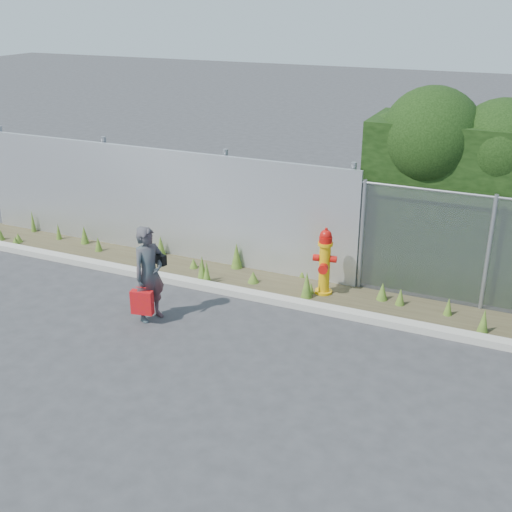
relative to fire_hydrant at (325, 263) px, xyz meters
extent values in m
plane|color=#333335|center=(-0.55, -2.48, -0.61)|extent=(80.00, 80.00, 0.00)
cube|color=#A9A699|center=(-0.55, -0.68, -0.55)|extent=(16.00, 0.22, 0.12)
cube|color=#403824|center=(-0.55, -0.08, -0.61)|extent=(16.00, 1.20, 0.01)
cone|color=#43681F|center=(-1.92, 0.40, -0.35)|extent=(0.22, 0.22, 0.52)
cone|color=#43681F|center=(-1.34, -0.10, -0.49)|extent=(0.22, 0.22, 0.23)
cone|color=#43681F|center=(-5.49, 0.26, -0.41)|extent=(0.19, 0.19, 0.40)
cone|color=#43681F|center=(-6.80, -0.41, -0.51)|extent=(0.17, 0.17, 0.19)
cone|color=#43681F|center=(-0.22, -0.30, -0.36)|extent=(0.20, 0.20, 0.50)
cone|color=#43681F|center=(2.78, -0.35, -0.40)|extent=(0.18, 0.18, 0.42)
cone|color=#43681F|center=(-3.63, 0.36, -0.40)|extent=(0.20, 0.20, 0.43)
cone|color=#43681F|center=(-2.23, -0.50, -0.40)|extent=(0.13, 0.13, 0.42)
cone|color=#43681F|center=(-4.95, 0.02, -0.45)|extent=(0.16, 0.16, 0.32)
cone|color=#43681F|center=(-2.10, -0.50, -0.38)|extent=(0.17, 0.17, 0.46)
cone|color=#43681F|center=(-2.69, 0.04, -0.51)|extent=(0.18, 0.18, 0.20)
cone|color=#43681F|center=(-7.32, -0.32, -0.47)|extent=(0.18, 0.18, 0.29)
cone|color=#43681F|center=(1.36, 0.09, -0.45)|extent=(0.17, 0.17, 0.32)
cone|color=#43681F|center=(1.03, 0.16, -0.44)|extent=(0.20, 0.20, 0.33)
cone|color=#43681F|center=(-6.17, 0.23, -0.43)|extent=(0.13, 0.13, 0.36)
cone|color=#43681F|center=(2.18, 0.04, -0.45)|extent=(0.15, 0.15, 0.32)
cone|color=#43681F|center=(-2.21, -0.48, -0.34)|extent=(0.19, 0.19, 0.54)
cone|color=#43681F|center=(-6.85, -0.27, -0.51)|extent=(0.18, 0.18, 0.21)
cone|color=#43681F|center=(-7.02, 0.39, -0.36)|extent=(0.12, 0.12, 0.51)
cone|color=#43681F|center=(-0.59, 0.52, -0.49)|extent=(0.13, 0.13, 0.24)
cone|color=#43681F|center=(-0.20, -0.11, -0.50)|extent=(0.12, 0.12, 0.22)
cube|color=silver|center=(-3.80, 0.52, 0.49)|extent=(8.50, 0.08, 2.20)
cylinder|color=gray|center=(-7.85, 0.64, 0.54)|extent=(0.10, 0.10, 2.30)
cylinder|color=gray|center=(-5.05, 0.64, 0.54)|extent=(0.10, 0.10, 2.30)
cylinder|color=gray|center=(-2.25, 0.64, 0.54)|extent=(0.10, 0.10, 2.30)
cylinder|color=gray|center=(0.25, 0.64, 0.54)|extent=(0.10, 0.10, 2.30)
cylinder|color=gray|center=(0.50, 0.52, 0.41)|extent=(0.07, 0.07, 2.05)
cylinder|color=gray|center=(2.65, 0.52, 0.41)|extent=(0.07, 0.07, 2.05)
sphere|color=black|center=(0.74, 1.50, 1.92)|extent=(1.12, 1.12, 1.12)
sphere|color=black|center=(1.42, 1.33, 2.10)|extent=(1.76, 1.76, 1.76)
sphere|color=black|center=(2.57, 1.47, 2.00)|extent=(1.65, 1.65, 1.65)
cylinder|color=#DBA00B|center=(0.00, 0.01, -0.58)|extent=(0.31, 0.31, 0.07)
cylinder|color=#DBA00B|center=(0.00, 0.01, -0.14)|extent=(0.20, 0.20, 0.94)
cylinder|color=#DBA00B|center=(0.00, 0.01, 0.35)|extent=(0.27, 0.27, 0.06)
cylinder|color=#B20F0A|center=(0.00, 0.01, 0.43)|extent=(0.23, 0.23, 0.11)
sphere|color=#B20F0A|center=(0.00, 0.01, 0.51)|extent=(0.21, 0.21, 0.21)
cylinder|color=#B20F0A|center=(0.00, 0.01, 0.62)|extent=(0.06, 0.06, 0.06)
cylinder|color=#B20F0A|center=(-0.16, 0.01, 0.08)|extent=(0.11, 0.12, 0.12)
cylinder|color=#B20F0A|center=(0.16, 0.01, 0.08)|extent=(0.11, 0.12, 0.12)
cylinder|color=#B20F0A|center=(0.00, -0.15, -0.06)|extent=(0.17, 0.13, 0.17)
imported|color=#0F5D61|center=(-2.31, -2.05, 0.19)|extent=(0.56, 0.68, 1.61)
cube|color=red|center=(-2.34, -2.27, -0.23)|extent=(0.36, 0.13, 0.40)
cylinder|color=red|center=(-2.34, -2.27, 0.04)|extent=(0.17, 0.02, 0.02)
cube|color=black|center=(-2.21, -1.85, 0.39)|extent=(0.23, 0.10, 0.17)
camera|label=1|loc=(3.15, -10.02, 4.41)|focal=45.00mm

